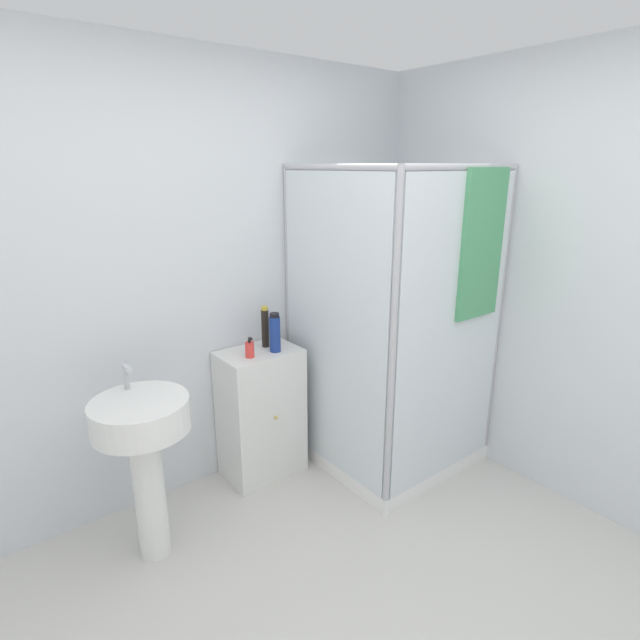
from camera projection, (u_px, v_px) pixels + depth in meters
wall_back at (177, 286)px, 2.78m from camera, size 6.40×0.06×2.50m
wall_right at (636, 299)px, 2.50m from camera, size 0.06×6.40×2.50m
shower_enclosure at (392, 391)px, 3.22m from camera, size 0.97×1.00×1.90m
vanity_cabinet at (261, 413)px, 3.11m from camera, size 0.48×0.35×0.83m
sink at (144, 442)px, 2.37m from camera, size 0.46×0.46×0.99m
soap_dispenser at (250, 349)px, 2.88m from camera, size 0.05×0.05×0.12m
shampoo_bottle_tall_black at (265, 327)px, 3.03m from camera, size 0.05×0.05×0.26m
shampoo_bottle_blue at (275, 333)px, 2.95m from camera, size 0.07×0.07×0.24m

